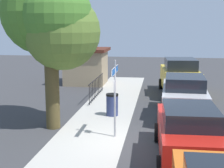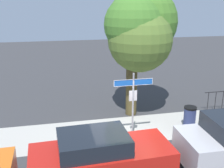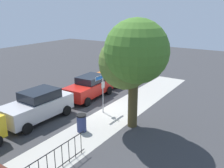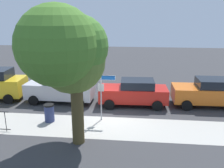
{
  "view_description": "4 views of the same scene",
  "coord_description": "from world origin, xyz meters",
  "views": [
    {
      "loc": [
        -10.95,
        -1.16,
        4.03
      ],
      "look_at": [
        -0.75,
        0.33,
        2.16
      ],
      "focal_mm": 53.43,
      "sensor_mm": 36.0,
      "label": 1
    },
    {
      "loc": [
        -2.44,
        -9.13,
        5.4
      ],
      "look_at": [
        -0.21,
        1.08,
        2.2
      ],
      "focal_mm": 43.64,
      "sensor_mm": 36.0,
      "label": 2
    },
    {
      "loc": [
        12.72,
        9.02,
        6.48
      ],
      "look_at": [
        0.66,
        1.21,
        2.11
      ],
      "focal_mm": 39.7,
      "sensor_mm": 36.0,
      "label": 3
    },
    {
      "loc": [
        -1.41,
        12.8,
        5.71
      ],
      "look_at": [
        -0.13,
        0.56,
        2.13
      ],
      "focal_mm": 39.38,
      "sensor_mm": 36.0,
      "label": 4
    }
  ],
  "objects": [
    {
      "name": "iron_fence",
      "position": [
        6.84,
        2.3,
        0.56
      ],
      "size": [
        4.14,
        0.04,
        1.07
      ],
      "color": "black",
      "rests_on": "ground_plane"
    },
    {
      "name": "car_red",
      "position": [
        -1.25,
        -2.04,
        0.86
      ],
      "size": [
        4.33,
        2.06,
        1.68
      ],
      "rotation": [
        0.0,
        0.0,
        0.04
      ],
      "color": "red",
      "rests_on": "ground_plane"
    },
    {
      "name": "trash_bin",
      "position": [
        3.26,
        0.9,
        0.49
      ],
      "size": [
        0.55,
        0.55,
        0.98
      ],
      "color": "navy",
      "rests_on": "ground_plane"
    },
    {
      "name": "street_sign",
      "position": [
        0.48,
        0.4,
        1.94
      ],
      "size": [
        1.54,
        0.07,
        2.79
      ],
      "color": "#9EA0A5",
      "rests_on": "ground_plane"
    },
    {
      "name": "car_orange",
      "position": [
        -6.05,
        -2.43,
        0.9
      ],
      "size": [
        4.61,
        2.1,
        1.78
      ],
      "rotation": [
        0.0,
        0.0,
        0.02
      ],
      "color": "orange",
      "rests_on": "ground_plane"
    },
    {
      "name": "car_silver",
      "position": [
        3.55,
        -2.23,
        0.93
      ],
      "size": [
        4.44,
        2.16,
        1.84
      ],
      "rotation": [
        0.0,
        0.0,
        -0.03
      ],
      "color": "#BBB9BD",
      "rests_on": "ground_plane"
    },
    {
      "name": "ground_plane",
      "position": [
        0.0,
        0.0,
        0.0
      ],
      "size": [
        60.0,
        60.0,
        0.0
      ],
      "primitive_type": "plane",
      "color": "#38383A"
    },
    {
      "name": "shade_tree",
      "position": [
        1.5,
        2.96,
        4.18
      ],
      "size": [
        3.62,
        3.95,
        6.12
      ],
      "color": "#4A4022",
      "rests_on": "ground_plane"
    },
    {
      "name": "sidewalk_strip",
      "position": [
        2.0,
        1.3,
        0.0
      ],
      "size": [
        24.0,
        2.6,
        0.0
      ],
      "primitive_type": "cube",
      "color": "#B1ADA3",
      "rests_on": "ground_plane"
    }
  ]
}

